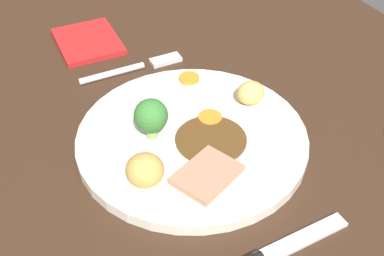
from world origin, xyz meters
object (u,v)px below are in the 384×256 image
roast_potato_left (145,170)px  broccoli_floret (151,116)px  carrot_coin_front (189,78)px  fork (135,68)px  carrot_coin_back (210,118)px  roast_potato_right (251,93)px  meat_slice_main (207,175)px  folded_napkin (88,41)px  dinner_plate (192,139)px

roast_potato_left → broccoli_floret: size_ratio=0.80×
carrot_coin_front → fork: carrot_coin_front is taller
carrot_coin_back → broccoli_floret: size_ratio=0.56×
fork → carrot_coin_back: bearing=-76.9°
roast_potato_right → meat_slice_main: bearing=-51.2°
roast_potato_left → carrot_coin_back: bearing=118.1°
roast_potato_right → carrot_coin_back: bearing=-85.2°
fork → broccoli_floret: bearing=-103.8°
meat_slice_main → carrot_coin_back: (-8.43, 5.06, -0.19)cm
broccoli_floret → folded_napkin: broccoli_floret is taller
carrot_coin_back → folded_napkin: (-25.99, -6.99, -1.21)cm
dinner_plate → carrot_coin_front: 11.15cm
carrot_coin_front → folded_napkin: 19.47cm
meat_slice_main → carrot_coin_front: size_ratio=2.53×
meat_slice_main → fork: bearing=176.1°
dinner_plate → carrot_coin_front: carrot_coin_front is taller
meat_slice_main → roast_potato_right: bearing=128.8°
dinner_plate → fork: size_ratio=1.79×
broccoli_floret → meat_slice_main: bearing=16.2°
meat_slice_main → folded_napkin: 34.50cm
roast_potato_left → carrot_coin_back: (-5.96, 11.16, -1.53)cm
roast_potato_right → roast_potato_left: bearing=-69.4°
roast_potato_right → folded_napkin: (-25.47, -13.06, -2.55)cm
roast_potato_left → roast_potato_right: bearing=110.6°
dinner_plate → broccoli_floret: broccoli_floret is taller
roast_potato_left → folded_napkin: roast_potato_left is taller
dinner_plate → carrot_coin_back: bearing=114.8°
carrot_coin_front → carrot_coin_back: 8.65cm
roast_potato_left → carrot_coin_front: bearing=138.8°
meat_slice_main → roast_potato_right: size_ratio=1.92×
broccoli_floret → carrot_coin_back: bearing=87.6°
carrot_coin_back → broccoli_floret: 8.13cm
carrot_coin_front → fork: (-7.54, -4.87, -1.26)cm
dinner_plate → folded_napkin: 27.75cm
carrot_coin_front → carrot_coin_back: same height
broccoli_floret → folded_napkin: bearing=178.7°
roast_potato_left → folded_napkin: bearing=172.6°
roast_potato_left → broccoli_floret: (-6.28, 3.57, 1.35)cm
roast_potato_right → fork: (-15.54, -9.44, -2.56)cm
roast_potato_left → roast_potato_right: (-6.47, 17.23, -0.19)cm
roast_potato_right → fork: 18.36cm
carrot_coin_front → dinner_plate: bearing=-25.5°
dinner_plate → folded_napkin: size_ratio=2.49×
broccoli_floret → folded_napkin: (-25.66, 0.60, -4.09)cm
carrot_coin_back → dinner_plate: bearing=-65.2°
roast_potato_right → folded_napkin: 28.74cm
dinner_plate → roast_potato_right: 9.82cm
meat_slice_main → roast_potato_left: size_ratio=1.66×
dinner_plate → carrot_coin_back: 3.72cm
roast_potato_right → broccoli_floret: broccoli_floret is taller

